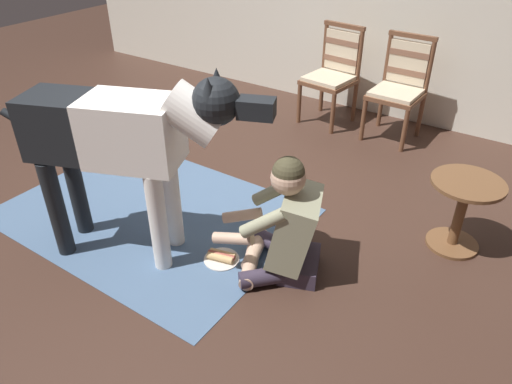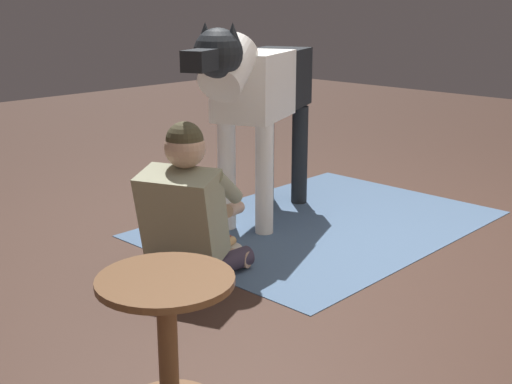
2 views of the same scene
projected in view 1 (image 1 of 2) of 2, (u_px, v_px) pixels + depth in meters
ground_plane at (181, 225)px, 3.58m from camera, size 13.22×13.22×0.00m
area_rug at (153, 213)px, 3.70m from camera, size 2.17×1.58×0.01m
dining_chair_left_of_pair at (334, 70)px, 4.92m from camera, size 0.51×0.51×0.98m
dining_chair_right_of_pair at (401, 83)px, 4.59m from camera, size 0.47×0.48×0.98m
person_sitting_on_floor at (286, 227)px, 2.99m from camera, size 0.73×0.61×0.83m
large_dog at (124, 138)px, 2.88m from camera, size 1.62×0.79×1.30m
hot_dog_on_plate at (222, 257)px, 3.23m from camera, size 0.24×0.24×0.06m
round_side_table at (462, 208)px, 3.21m from camera, size 0.47×0.47×0.52m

